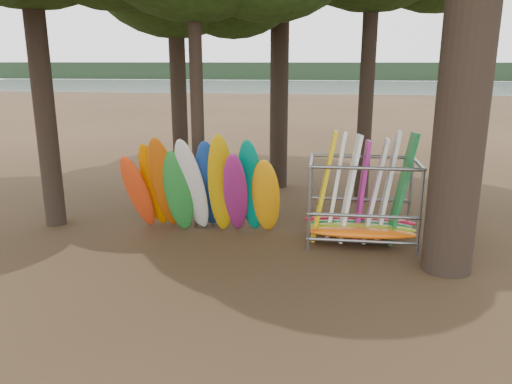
# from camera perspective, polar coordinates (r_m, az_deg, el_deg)

# --- Properties ---
(ground) EXTENTS (120.00, 120.00, 0.00)m
(ground) POSITION_cam_1_polar(r_m,az_deg,el_deg) (11.53, -1.41, -8.64)
(ground) COLOR #47331E
(ground) RESTS_ON ground
(lake) EXTENTS (160.00, 160.00, 0.00)m
(lake) POSITION_cam_1_polar(r_m,az_deg,el_deg) (70.60, 6.49, 11.05)
(lake) COLOR gray
(lake) RESTS_ON ground
(far_shore) EXTENTS (160.00, 4.00, 4.00)m
(far_shore) POSITION_cam_1_polar(r_m,az_deg,el_deg) (120.47, 7.15, 13.53)
(far_shore) COLOR black
(far_shore) RESTS_ON ground
(kayak_row) EXTENTS (4.24, 2.27, 3.05)m
(kayak_row) POSITION_cam_1_polar(r_m,az_deg,el_deg) (13.22, -6.14, 0.32)
(kayak_row) COLOR #E74016
(kayak_row) RESTS_ON ground
(storage_rack) EXTENTS (2.96, 1.51, 2.92)m
(storage_rack) POSITION_cam_1_polar(r_m,az_deg,el_deg) (13.03, 11.98, -1.34)
(storage_rack) COLOR slate
(storage_rack) RESTS_ON ground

